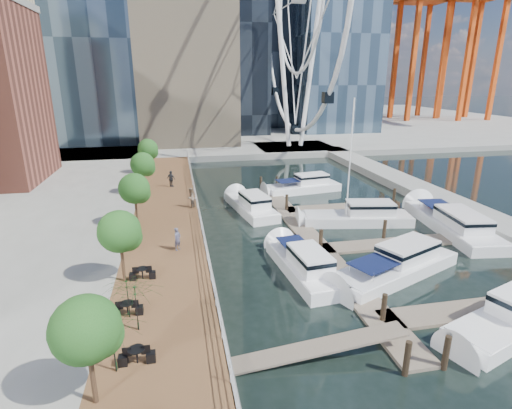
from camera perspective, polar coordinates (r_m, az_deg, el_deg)
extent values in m
plane|color=black|center=(24.75, 8.99, -14.57)|extent=(520.00, 520.00, 0.00)
cube|color=brown|center=(36.78, -12.63, -2.87)|extent=(6.00, 60.00, 1.00)
cube|color=#595954|center=(36.80, -7.96, -2.59)|extent=(0.25, 60.00, 1.00)
cube|color=gray|center=(122.43, -7.82, 11.53)|extent=(200.00, 114.00, 1.00)
cube|color=gray|center=(49.90, 22.91, 1.57)|extent=(4.00, 60.00, 1.00)
cube|color=gray|center=(75.81, 5.54, 7.96)|extent=(14.00, 12.00, 1.00)
cube|color=#6D6051|center=(34.00, 8.01, -5.04)|extent=(2.00, 32.00, 0.20)
cube|color=#6D6051|center=(27.50, 28.93, -13.01)|extent=(12.00, 2.00, 0.20)
cube|color=#6D6051|center=(34.74, 18.53, -5.33)|extent=(12.00, 2.00, 0.20)
cube|color=#6D6051|center=(43.10, 12.09, -0.35)|extent=(12.00, 2.00, 0.20)
cylinder|color=white|center=(74.08, 3.91, 18.26)|extent=(0.80, 0.80, 26.00)
cylinder|color=white|center=(75.53, 7.76, 18.13)|extent=(0.80, 0.80, 26.00)
cylinder|color=#3F2B1C|center=(17.75, -22.30, -21.78)|extent=(0.20, 0.20, 2.40)
sphere|color=#265B1E|center=(16.55, -23.17, -16.08)|extent=(2.60, 2.60, 2.60)
cylinder|color=#3F2B1C|center=(26.19, -18.48, -7.95)|extent=(0.20, 0.20, 2.40)
sphere|color=#265B1E|center=(25.38, -18.94, -3.66)|extent=(2.60, 2.60, 2.60)
cylinder|color=#3F2B1C|center=(35.45, -16.71, -1.06)|extent=(0.20, 0.20, 2.40)
sphere|color=#265B1E|center=(34.86, -17.01, 2.21)|extent=(2.60, 2.60, 2.60)
cylinder|color=#3F2B1C|center=(45.02, -15.68, 2.93)|extent=(0.20, 0.20, 2.40)
sphere|color=#265B1E|center=(44.56, -15.90, 5.55)|extent=(2.60, 2.60, 2.60)
cylinder|color=#3F2B1C|center=(54.75, -15.02, 5.52)|extent=(0.20, 0.20, 2.40)
sphere|color=#265B1E|center=(54.37, -15.19, 7.68)|extent=(2.60, 2.60, 2.60)
imported|color=#53526E|center=(29.86, -11.16, -4.84)|extent=(0.72, 0.75, 1.72)
imported|color=#836E5B|center=(39.34, -9.32, 0.95)|extent=(1.10, 1.19, 1.96)
imported|color=#2F333B|center=(47.39, -12.02, 3.61)|extent=(1.16, 1.06, 1.90)
imported|color=#0E3414|center=(18.85, -19.72, -18.47)|extent=(3.00, 3.06, 2.62)
imported|color=#0E3510|center=(22.37, -17.81, -12.68)|extent=(3.01, 3.04, 2.25)
imported|color=#103A17|center=(21.17, -16.71, -13.95)|extent=(2.97, 3.02, 2.55)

